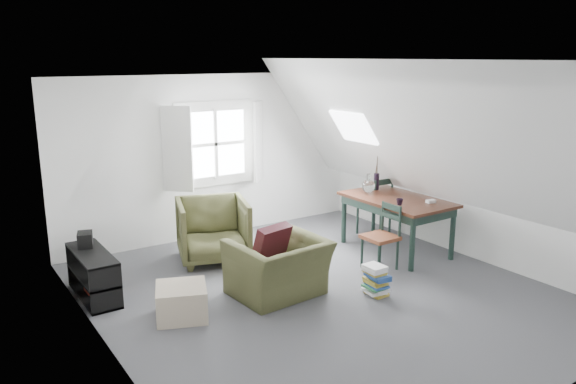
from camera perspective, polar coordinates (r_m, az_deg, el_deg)
floor at (r=6.84m, az=3.32°, el=-10.15°), size 5.50×5.50×0.00m
ceiling at (r=6.27m, az=3.64°, el=11.25°), size 5.50×5.50×0.00m
wall_back at (r=8.75m, az=-7.47°, el=3.60°), size 5.00×0.00×5.00m
wall_front at (r=4.65m, az=24.47°, el=-6.57°), size 5.00×0.00×5.00m
wall_left at (r=5.37m, az=-18.39°, el=-3.41°), size 0.00×5.50×5.50m
wall_right at (r=8.17m, az=17.62°, el=2.35°), size 0.00×5.50×5.50m
slope_left at (r=5.55m, az=-9.34°, el=3.25°), size 3.19×5.50×4.48m
slope_right at (r=7.37m, az=13.24°, el=5.61°), size 3.19×5.50×4.48m
dormer_window at (r=8.65m, az=-7.29°, el=4.83°), size 1.71×0.35×1.30m
skylight at (r=8.31m, az=6.67°, el=6.55°), size 0.35×0.75×0.47m
armchair_near at (r=6.77m, az=-0.98°, el=-10.39°), size 1.11×0.99×0.68m
armchair_far at (r=7.93m, az=-7.53°, el=-6.85°), size 1.17×1.19×0.87m
throw_pillow at (r=6.68m, az=-1.70°, el=-5.32°), size 0.51×0.36×0.48m
ottoman at (r=6.28m, az=-10.76°, el=-10.88°), size 0.69×0.69×0.35m
dining_table at (r=8.18m, az=10.98°, el=-1.31°), size 0.95×1.58×0.79m
demijohn at (r=8.34m, az=8.16°, el=0.65°), size 0.20×0.20×0.28m
vase_twigs at (r=8.57m, az=8.97°, el=1.15°), size 0.08×0.09×0.63m
cup at (r=7.77m, az=11.25°, el=-1.31°), size 0.10×0.10×0.09m
paper_box at (r=7.99m, az=14.31°, el=-0.92°), size 0.13×0.10×0.04m
dining_chair_far at (r=8.87m, az=8.90°, el=-1.34°), size 0.44×0.44×0.94m
dining_chair_near at (r=7.53m, az=9.55°, el=-4.40°), size 0.41×0.41×0.86m
media_shelf at (r=6.99m, az=-19.08°, el=-8.21°), size 0.35×1.06×0.55m
electronics_box at (r=7.13m, az=-19.91°, el=-4.61°), size 0.23×0.27×0.19m
magazine_stack at (r=6.79m, az=8.92°, el=-8.84°), size 0.27×0.32×0.36m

